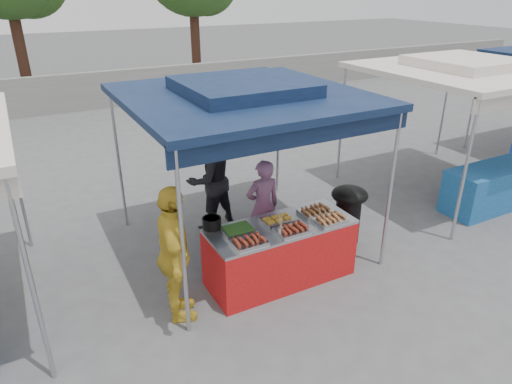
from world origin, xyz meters
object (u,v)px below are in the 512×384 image
vendor_table (280,252)px  customer_person (174,256)px  wok_burner (348,209)px  cooking_pot (212,223)px  helper_man (209,180)px  vendor_woman (263,207)px

vendor_table → customer_person: customer_person is taller
wok_burner → customer_person: bearing=-153.5°
cooking_pot → helper_man: 1.61m
helper_man → customer_person: (-1.27, -1.94, 0.01)m
cooking_pot → helper_man: (0.60, 1.49, -0.06)m
vendor_table → helper_man: (-0.24, 1.86, 0.44)m
wok_burner → vendor_table: bearing=-147.9°
helper_man → customer_person: 2.32m
customer_person → cooking_pot: bearing=-42.3°
helper_man → customer_person: customer_person is taller
wok_burner → vendor_woman: bearing=180.0°
wok_burner → customer_person: 3.02m
vendor_table → customer_person: size_ratio=1.15×
vendor_table → customer_person: bearing=-176.7°
wok_burner → helper_man: (-1.71, 1.48, 0.30)m
vendor_table → cooking_pot: bearing=156.4°
vendor_woman → helper_man: (-0.41, 1.07, 0.12)m
cooking_pot → wok_burner: 2.33m
wok_burner → helper_man: size_ratio=0.55×
cooking_pot → customer_person: customer_person is taller
wok_burner → customer_person: size_ratio=0.54×
vendor_woman → helper_man: bearing=-65.7°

